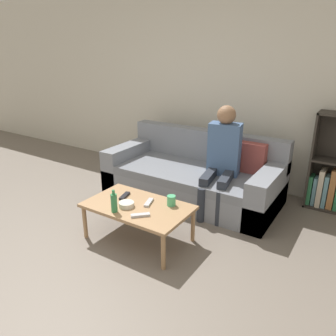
{
  "coord_description": "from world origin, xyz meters",
  "views": [
    {
      "loc": [
        1.94,
        -1.28,
        1.79
      ],
      "look_at": [
        0.16,
        1.49,
        0.57
      ],
      "focal_mm": 35.0,
      "sensor_mm": 36.0,
      "label": 1
    }
  ],
  "objects_px": {
    "coffee_table": "(138,208)",
    "cup_near": "(171,201)",
    "snack_bowl": "(126,204)",
    "tv_remote_0": "(125,196)",
    "tv_remote_1": "(149,203)",
    "person_adult": "(223,153)",
    "tv_remote_2": "(140,215)",
    "bottle": "(114,203)",
    "couch": "(194,177)"
  },
  "relations": [
    {
      "from": "person_adult",
      "to": "snack_bowl",
      "type": "height_order",
      "value": "person_adult"
    },
    {
      "from": "coffee_table",
      "to": "tv_remote_2",
      "type": "bearing_deg",
      "value": -46.27
    },
    {
      "from": "tv_remote_0",
      "to": "tv_remote_1",
      "type": "bearing_deg",
      "value": -12.76
    },
    {
      "from": "cup_near",
      "to": "bottle",
      "type": "distance_m",
      "value": 0.54
    },
    {
      "from": "person_adult",
      "to": "couch",
      "type": "bearing_deg",
      "value": 158.28
    },
    {
      "from": "coffee_table",
      "to": "tv_remote_0",
      "type": "relative_size",
      "value": 5.7
    },
    {
      "from": "couch",
      "to": "snack_bowl",
      "type": "height_order",
      "value": "couch"
    },
    {
      "from": "tv_remote_2",
      "to": "cup_near",
      "type": "bearing_deg",
      "value": 116.39
    },
    {
      "from": "tv_remote_0",
      "to": "tv_remote_1",
      "type": "xyz_separation_m",
      "value": [
        0.29,
        0.01,
        0.0
      ]
    },
    {
      "from": "coffee_table",
      "to": "tv_remote_0",
      "type": "height_order",
      "value": "tv_remote_0"
    },
    {
      "from": "snack_bowl",
      "to": "coffee_table",
      "type": "bearing_deg",
      "value": 50.12
    },
    {
      "from": "cup_near",
      "to": "coffee_table",
      "type": "bearing_deg",
      "value": -148.04
    },
    {
      "from": "couch",
      "to": "snack_bowl",
      "type": "xyz_separation_m",
      "value": [
        -0.04,
        -1.26,
        0.14
      ]
    },
    {
      "from": "couch",
      "to": "person_adult",
      "type": "distance_m",
      "value": 0.58
    },
    {
      "from": "tv_remote_0",
      "to": "bottle",
      "type": "distance_m",
      "value": 0.33
    },
    {
      "from": "tv_remote_0",
      "to": "snack_bowl",
      "type": "relative_size",
      "value": 1.22
    },
    {
      "from": "tv_remote_1",
      "to": "tv_remote_2",
      "type": "xyz_separation_m",
      "value": [
        0.09,
        -0.24,
        0.0
      ]
    },
    {
      "from": "person_adult",
      "to": "bottle",
      "type": "height_order",
      "value": "person_adult"
    },
    {
      "from": "tv_remote_2",
      "to": "snack_bowl",
      "type": "height_order",
      "value": "snack_bowl"
    },
    {
      "from": "cup_near",
      "to": "tv_remote_0",
      "type": "distance_m",
      "value": 0.5
    },
    {
      "from": "coffee_table",
      "to": "person_adult",
      "type": "height_order",
      "value": "person_adult"
    },
    {
      "from": "tv_remote_0",
      "to": "tv_remote_2",
      "type": "height_order",
      "value": "same"
    },
    {
      "from": "tv_remote_1",
      "to": "person_adult",
      "type": "bearing_deg",
      "value": 55.21
    },
    {
      "from": "person_adult",
      "to": "tv_remote_2",
      "type": "relative_size",
      "value": 7.66
    },
    {
      "from": "tv_remote_2",
      "to": "person_adult",
      "type": "bearing_deg",
      "value": 125.87
    },
    {
      "from": "coffee_table",
      "to": "snack_bowl",
      "type": "height_order",
      "value": "snack_bowl"
    },
    {
      "from": "tv_remote_2",
      "to": "bottle",
      "type": "distance_m",
      "value": 0.27
    },
    {
      "from": "tv_remote_0",
      "to": "coffee_table",
      "type": "bearing_deg",
      "value": -32.79
    },
    {
      "from": "couch",
      "to": "tv_remote_2",
      "type": "xyz_separation_m",
      "value": [
        0.19,
        -1.34,
        0.12
      ]
    },
    {
      "from": "tv_remote_1",
      "to": "cup_near",
      "type": "bearing_deg",
      "value": 5.28
    },
    {
      "from": "couch",
      "to": "person_adult",
      "type": "relative_size",
      "value": 1.79
    },
    {
      "from": "tv_remote_0",
      "to": "snack_bowl",
      "type": "height_order",
      "value": "snack_bowl"
    },
    {
      "from": "couch",
      "to": "bottle",
      "type": "height_order",
      "value": "couch"
    },
    {
      "from": "couch",
      "to": "coffee_table",
      "type": "distance_m",
      "value": 1.18
    },
    {
      "from": "cup_near",
      "to": "tv_remote_0",
      "type": "bearing_deg",
      "value": -168.83
    },
    {
      "from": "coffee_table",
      "to": "cup_near",
      "type": "relative_size",
      "value": 10.21
    },
    {
      "from": "cup_near",
      "to": "bottle",
      "type": "height_order",
      "value": "bottle"
    },
    {
      "from": "couch",
      "to": "tv_remote_1",
      "type": "relative_size",
      "value": 12.06
    },
    {
      "from": "cup_near",
      "to": "snack_bowl",
      "type": "xyz_separation_m",
      "value": [
        -0.34,
        -0.25,
        -0.03
      ]
    },
    {
      "from": "snack_bowl",
      "to": "bottle",
      "type": "xyz_separation_m",
      "value": [
        -0.03,
        -0.14,
        0.07
      ]
    },
    {
      "from": "tv_remote_1",
      "to": "bottle",
      "type": "bearing_deg",
      "value": -136.97
    },
    {
      "from": "tv_remote_1",
      "to": "tv_remote_2",
      "type": "relative_size",
      "value": 1.14
    },
    {
      "from": "couch",
      "to": "snack_bowl",
      "type": "distance_m",
      "value": 1.27
    },
    {
      "from": "cup_near",
      "to": "bottle",
      "type": "xyz_separation_m",
      "value": [
        -0.37,
        -0.39,
        0.04
      ]
    },
    {
      "from": "coffee_table",
      "to": "tv_remote_1",
      "type": "height_order",
      "value": "tv_remote_1"
    },
    {
      "from": "person_adult",
      "to": "bottle",
      "type": "xyz_separation_m",
      "value": [
        -0.47,
        -1.31,
        -0.2
      ]
    },
    {
      "from": "couch",
      "to": "tv_remote_0",
      "type": "relative_size",
      "value": 12.06
    },
    {
      "from": "tv_remote_0",
      "to": "tv_remote_2",
      "type": "xyz_separation_m",
      "value": [
        0.38,
        -0.23,
        0.0
      ]
    },
    {
      "from": "tv_remote_0",
      "to": "person_adult",
      "type": "bearing_deg",
      "value": 45.03
    },
    {
      "from": "cup_near",
      "to": "snack_bowl",
      "type": "distance_m",
      "value": 0.42
    }
  ]
}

